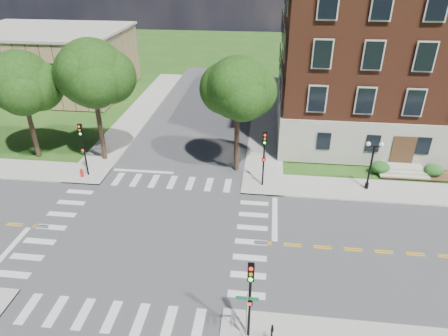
# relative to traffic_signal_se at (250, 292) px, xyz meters

# --- Properties ---
(ground) EXTENTS (160.00, 160.00, 0.00)m
(ground) POSITION_rel_traffic_signal_se_xyz_m (-7.47, 7.61, -3.19)
(ground) COLOR #244F16
(ground) RESTS_ON ground
(road_ew) EXTENTS (90.00, 12.00, 0.01)m
(road_ew) POSITION_rel_traffic_signal_se_xyz_m (-7.47, 7.61, -3.18)
(road_ew) COLOR #3D3D3F
(road_ew) RESTS_ON ground
(road_ns) EXTENTS (12.00, 90.00, 0.01)m
(road_ns) POSITION_rel_traffic_signal_se_xyz_m (-7.47, 7.61, -3.18)
(road_ns) COLOR #3D3D3F
(road_ns) RESTS_ON ground
(sidewalk_ne) EXTENTS (34.00, 34.00, 0.12)m
(sidewalk_ne) POSITION_rel_traffic_signal_se_xyz_m (7.90, 22.99, -3.13)
(sidewalk_ne) COLOR #9E9B93
(sidewalk_ne) RESTS_ON ground
(sidewalk_nw) EXTENTS (34.00, 34.00, 0.12)m
(sidewalk_nw) POSITION_rel_traffic_signal_se_xyz_m (-22.85, 22.99, -3.13)
(sidewalk_nw) COLOR #9E9B93
(sidewalk_nw) RESTS_ON ground
(crosswalk_east) EXTENTS (2.20, 10.20, 0.02)m
(crosswalk_east) POSITION_rel_traffic_signal_se_xyz_m (-0.27, 7.61, -3.19)
(crosswalk_east) COLOR silver
(crosswalk_east) RESTS_ON ground
(stop_bar_east) EXTENTS (0.40, 5.50, 0.00)m
(stop_bar_east) POSITION_rel_traffic_signal_se_xyz_m (1.33, 10.61, -3.19)
(stop_bar_east) COLOR silver
(stop_bar_east) RESTS_ON ground
(main_building) EXTENTS (30.60, 22.40, 16.50)m
(main_building) POSITION_rel_traffic_signal_se_xyz_m (16.52, 29.61, 5.15)
(main_building) COLOR #A6A492
(main_building) RESTS_ON ground
(secondary_building) EXTENTS (20.40, 15.40, 8.30)m
(secondary_building) POSITION_rel_traffic_signal_se_xyz_m (-29.47, 37.61, 1.09)
(secondary_building) COLOR #977B53
(secondary_building) RESTS_ON ground
(tree_b) EXTENTS (5.62, 5.62, 10.00)m
(tree_b) POSITION_rel_traffic_signal_se_xyz_m (-21.39, 18.15, 4.10)
(tree_b) COLOR black
(tree_b) RESTS_ON ground
(tree_c) EXTENTS (5.89, 5.89, 11.14)m
(tree_c) POSITION_rel_traffic_signal_se_xyz_m (-14.78, 18.30, 5.10)
(tree_c) COLOR black
(tree_c) RESTS_ON ground
(tree_d) EXTENTS (5.24, 5.24, 10.17)m
(tree_d) POSITION_rel_traffic_signal_se_xyz_m (-2.19, 17.67, 4.45)
(tree_d) COLOR black
(tree_d) RESTS_ON ground
(traffic_signal_se) EXTENTS (0.33, 0.37, 4.80)m
(traffic_signal_se) POSITION_rel_traffic_signal_se_xyz_m (0.00, 0.00, 0.00)
(traffic_signal_se) COLOR black
(traffic_signal_se) RESTS_ON ground
(traffic_signal_ne) EXTENTS (0.37, 0.43, 4.80)m
(traffic_signal_ne) POSITION_rel_traffic_signal_se_xyz_m (0.25, 15.10, 0.00)
(traffic_signal_ne) COLOR black
(traffic_signal_ne) RESTS_ON ground
(traffic_signal_nw) EXTENTS (0.33, 0.36, 4.80)m
(traffic_signal_nw) POSITION_rel_traffic_signal_se_xyz_m (-15.06, 15.08, 0.00)
(traffic_signal_nw) COLOR black
(traffic_signal_nw) RESTS_ON ground
(twin_lamp_west) EXTENTS (1.36, 0.36, 4.23)m
(twin_lamp_west) POSITION_rel_traffic_signal_se_xyz_m (8.87, 15.57, -0.66)
(twin_lamp_west) COLOR black
(twin_lamp_west) RESTS_ON ground
(street_sign_pole) EXTENTS (1.10, 1.10, 3.10)m
(street_sign_pole) POSITION_rel_traffic_signal_se_xyz_m (-0.10, -0.36, -0.88)
(street_sign_pole) COLOR gray
(street_sign_pole) RESTS_ON ground
(push_button_post) EXTENTS (0.14, 0.21, 1.20)m
(push_button_post) POSITION_rel_traffic_signal_se_xyz_m (1.17, -0.29, -2.39)
(push_button_post) COLOR black
(push_button_post) RESTS_ON ground
(fire_hydrant) EXTENTS (0.35, 0.35, 0.75)m
(fire_hydrant) POSITION_rel_traffic_signal_se_xyz_m (-15.46, 14.73, -2.72)
(fire_hydrant) COLOR red
(fire_hydrant) RESTS_ON ground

